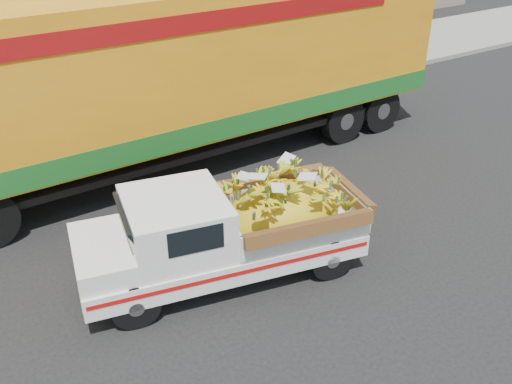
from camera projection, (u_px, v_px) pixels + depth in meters
ground at (202, 255)px, 9.66m from camera, size 100.00×100.00×0.00m
curb at (90, 137)px, 13.83m from camera, size 60.00×0.25×0.15m
sidewalk at (65, 110)px, 15.37m from camera, size 60.00×4.00×0.14m
pickup_truck at (242, 227)px, 8.91m from camera, size 4.63×2.46×1.54m
semi_trailer at (189, 69)px, 11.78m from camera, size 12.02×2.73×3.80m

